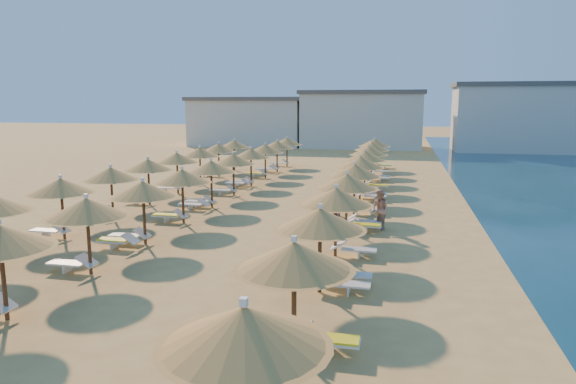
% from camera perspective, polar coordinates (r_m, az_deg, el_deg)
% --- Properties ---
extents(ground, '(220.00, 220.00, 0.00)m').
position_cam_1_polar(ground, '(22.52, -3.80, -4.91)').
color(ground, tan).
rests_on(ground, ground).
extents(hotel_blocks, '(49.69, 10.14, 8.10)m').
position_cam_1_polar(hotel_blocks, '(67.03, 10.25, 7.98)').
color(hotel_blocks, beige).
rests_on(hotel_blocks, ground).
extents(parasol_row_east, '(2.84, 41.20, 2.77)m').
position_cam_1_polar(parasol_row_east, '(26.72, 7.42, 2.29)').
color(parasol_row_east, brown).
rests_on(parasol_row_east, ground).
extents(parasol_row_west, '(2.84, 41.20, 2.77)m').
position_cam_1_polar(parasol_row_west, '(28.49, -8.55, 2.73)').
color(parasol_row_west, brown).
rests_on(parasol_row_west, ground).
extents(parasol_row_inland, '(2.84, 29.69, 2.77)m').
position_cam_1_polar(parasol_row_inland, '(31.74, -13.69, 3.28)').
color(parasol_row_inland, brown).
rests_on(parasol_row_inland, ground).
extents(loungers, '(14.75, 39.82, 0.66)m').
position_cam_1_polar(loungers, '(28.29, -3.72, -1.14)').
color(loungers, white).
rests_on(loungers, ground).
extents(beachgoer_c, '(1.09, 1.04, 1.82)m').
position_cam_1_polar(beachgoer_c, '(26.47, 5.45, -0.68)').
color(beachgoer_c, tan).
rests_on(beachgoer_c, ground).
extents(beachgoer_b, '(1.12, 1.14, 1.85)m').
position_cam_1_polar(beachgoer_b, '(23.77, 10.17, -1.96)').
color(beachgoer_b, tan).
rests_on(beachgoer_b, ground).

